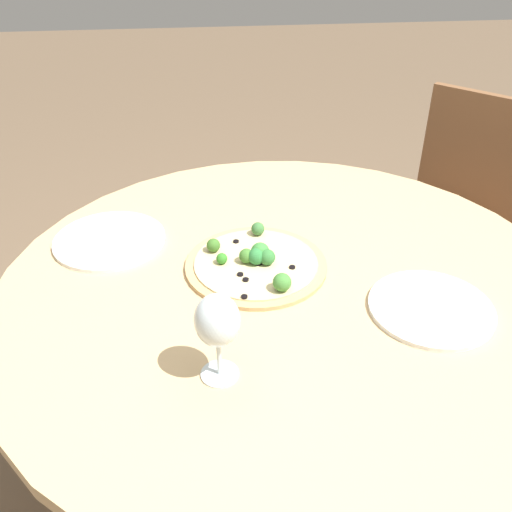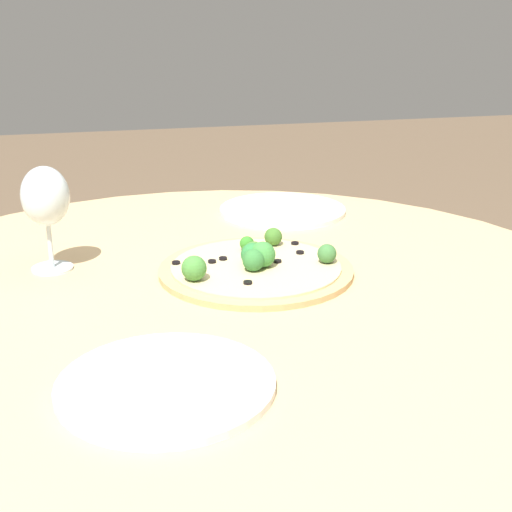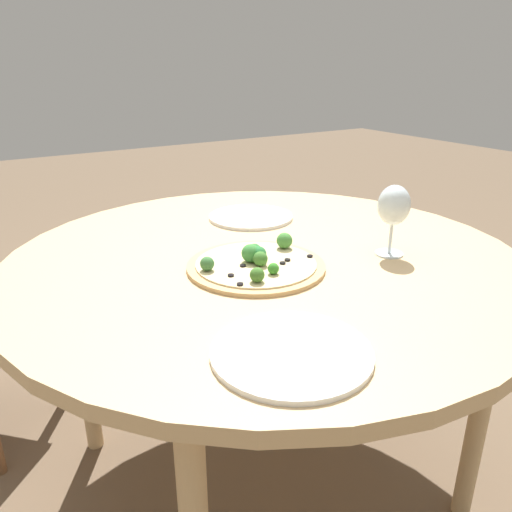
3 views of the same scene
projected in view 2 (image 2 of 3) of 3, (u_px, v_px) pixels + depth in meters
dining_table at (224, 325)px, 1.13m from camera, size 1.29×1.29×0.72m
pizza at (256, 266)px, 1.18m from camera, size 0.32×0.32×0.06m
wine_glass at (45, 199)px, 1.16m from camera, size 0.08×0.08×0.18m
plate_near at (283, 210)px, 1.53m from camera, size 0.27×0.27×0.01m
plate_far at (166, 384)px, 0.83m from camera, size 0.26×0.26×0.01m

